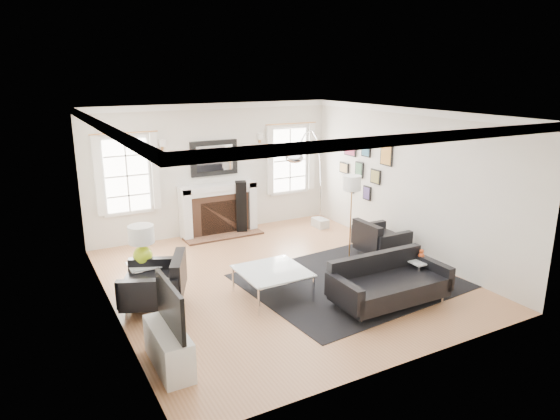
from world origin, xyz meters
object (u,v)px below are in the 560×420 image
coffee_table (272,272)px  armchair_left (158,285)px  gourd_lamp (142,242)px  fireplace (219,210)px  arc_floor_lamp (309,180)px  armchair_right (379,240)px  sofa (387,283)px

coffee_table → armchair_left: bearing=163.7°
gourd_lamp → fireplace: bearing=46.6°
gourd_lamp → arc_floor_lamp: bearing=16.2°
armchair_right → sofa: bearing=-125.8°
sofa → armchair_right: bearing=54.2°
armchair_right → arc_floor_lamp: (-0.64, 1.53, 0.96)m
sofa → coffee_table: size_ratio=1.81×
armchair_left → gourd_lamp: bearing=96.4°
coffee_table → arc_floor_lamp: size_ratio=0.43×
fireplace → gourd_lamp: bearing=-133.4°
fireplace → armchair_right: 3.51m
sofa → armchair_right: 2.00m
armchair_left → coffee_table: bearing=-16.3°
fireplace → armchair_right: size_ratio=1.92×
armchair_left → gourd_lamp: 0.76m
coffee_table → arc_floor_lamp: 3.02m
sofa → coffee_table: 1.77m
coffee_table → arc_floor_lamp: arc_floor_lamp is taller
coffee_table → gourd_lamp: 2.08m
armchair_left → armchair_right: 4.28m
fireplace → sofa: fireplace is taller
sofa → arc_floor_lamp: 3.34m
coffee_table → gourd_lamp: size_ratio=1.59×
armchair_left → coffee_table: armchair_left is taller
fireplace → armchair_left: (-2.14, -2.88, -0.17)m
gourd_lamp → arc_floor_lamp: arc_floor_lamp is taller
coffee_table → armchair_right: bearing=12.9°
coffee_table → gourd_lamp: gourd_lamp is taller
gourd_lamp → arc_floor_lamp: 3.88m
armchair_left → armchair_right: armchair_left is taller
armchair_right → gourd_lamp: (-4.34, 0.45, 0.55)m
armchair_left → arc_floor_lamp: bearing=24.1°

